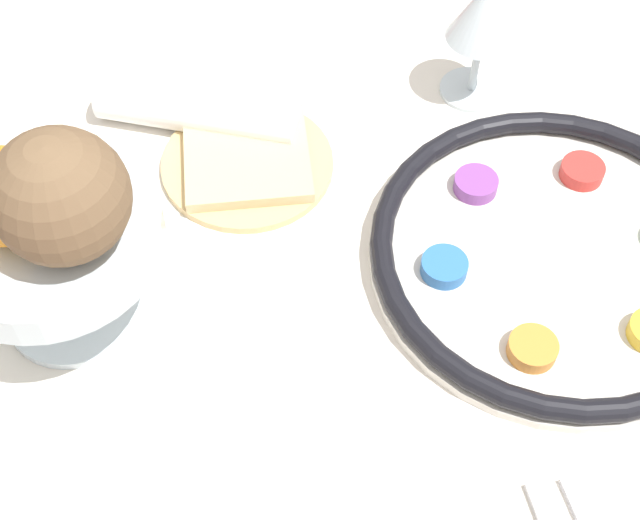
{
  "coord_description": "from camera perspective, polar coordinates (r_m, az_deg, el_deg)",
  "views": [
    {
      "loc": [
        0.08,
        0.43,
        1.37
      ],
      "look_at": [
        0.01,
        -0.01,
        0.77
      ],
      "focal_mm": 50.0,
      "sensor_mm": 36.0,
      "label": 1
    }
  ],
  "objects": [
    {
      "name": "dining_table",
      "position": [
        1.1,
        0.81,
        -12.72
      ],
      "size": [
        1.27,
        0.97,
        0.73
      ],
      "color": "silver",
      "rests_on": "ground_plane"
    },
    {
      "name": "seder_plate",
      "position": [
        0.81,
        15.03,
        0.33
      ],
      "size": [
        0.33,
        0.33,
        0.03
      ],
      "color": "silver",
      "rests_on": "dining_table"
    },
    {
      "name": "wine_glass",
      "position": [
        0.89,
        10.51,
        15.22
      ],
      "size": [
        0.07,
        0.07,
        0.14
      ],
      "color": "silver",
      "rests_on": "dining_table"
    },
    {
      "name": "fruit_stand",
      "position": [
        0.72,
        -16.93,
        1.0
      ],
      "size": [
        0.18,
        0.18,
        0.12
      ],
      "color": "silver",
      "rests_on": "dining_table"
    },
    {
      "name": "orange_fruit",
      "position": [
        0.67,
        -19.43,
        3.85
      ],
      "size": [
        0.07,
        0.07,
        0.07
      ],
      "color": "orange",
      "rests_on": "fruit_stand"
    },
    {
      "name": "coconut",
      "position": [
        0.64,
        -16.29,
        3.91
      ],
      "size": [
        0.1,
        0.1,
        0.1
      ],
      "color": "brown",
      "rests_on": "fruit_stand"
    },
    {
      "name": "bread_plate",
      "position": [
        0.86,
        -4.69,
        6.35
      ],
      "size": [
        0.17,
        0.17,
        0.02
      ],
      "color": "tan",
      "rests_on": "dining_table"
    },
    {
      "name": "napkin_roll",
      "position": [
        0.89,
        -7.86,
        9.47
      ],
      "size": [
        0.2,
        0.12,
        0.05
      ],
      "color": "white",
      "rests_on": "dining_table"
    }
  ]
}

